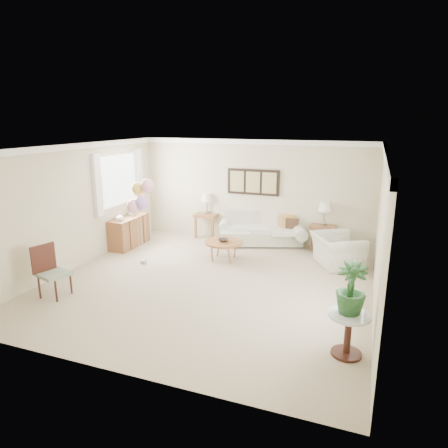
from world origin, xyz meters
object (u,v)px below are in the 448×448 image
sofa (261,231)px  accent_chair (51,270)px  coffee_table (224,243)px  balloon_cluster (140,197)px  armchair (337,250)px

sofa → accent_chair: bearing=-121.7°
coffee_table → accent_chair: (-2.22, -2.85, 0.09)m
coffee_table → accent_chair: size_ratio=0.91×
balloon_cluster → coffee_table: bearing=29.1°
coffee_table → balloon_cluster: bearing=-150.9°
coffee_table → armchair: armchair is taller
armchair → accent_chair: (-4.64, -3.36, 0.15)m
accent_chair → balloon_cluster: bearing=71.6°
coffee_table → armchair: size_ratio=0.82×
armchair → balloon_cluster: bearing=80.7°
armchair → balloon_cluster: (-3.98, -1.38, 1.16)m
sofa → balloon_cluster: size_ratio=1.33×
sofa → coffee_table: size_ratio=2.91×
accent_chair → coffee_table: bearing=52.1°
armchair → balloon_cluster: 4.36m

